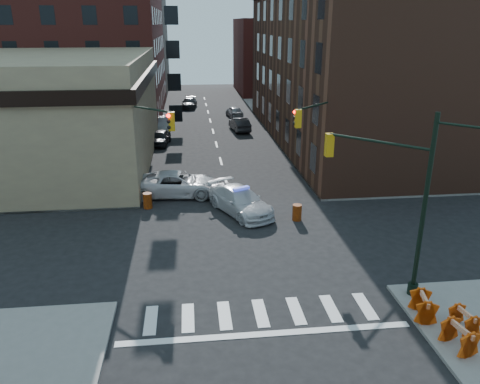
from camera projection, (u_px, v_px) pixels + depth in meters
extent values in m
plane|color=black|center=(242.00, 242.00, 25.76)|extent=(140.00, 140.00, 0.00)
cube|color=gray|center=(12.00, 127.00, 53.93)|extent=(34.00, 54.50, 0.15)
cube|color=gray|center=(394.00, 118.00, 58.72)|extent=(34.00, 54.50, 0.15)
cube|color=#928460|center=(10.00, 113.00, 37.87)|extent=(22.00, 22.00, 9.00)
cube|color=#5D221D|center=(54.00, 17.00, 57.11)|extent=(25.00, 25.00, 24.00)
cube|color=#502D20|center=(347.00, 70.00, 45.74)|extent=(14.00, 34.00, 14.00)
cube|color=brown|center=(107.00, 44.00, 79.29)|extent=(20.00, 18.00, 16.00)
cube|color=#5D221D|center=(285.00, 56.00, 79.36)|extent=(16.00, 16.00, 12.00)
cylinder|color=black|center=(424.00, 209.00, 19.16)|extent=(0.20, 0.20, 8.00)
cylinder|color=black|center=(413.00, 289.00, 20.44)|extent=(0.44, 0.44, 0.50)
cylinder|color=black|center=(378.00, 142.00, 19.63)|extent=(3.27, 3.27, 0.12)
cube|color=#BF8C0C|center=(329.00, 145.00, 21.12)|extent=(0.35, 0.35, 1.05)
sphere|color=#FF0C05|center=(332.00, 137.00, 21.16)|extent=(0.22, 0.22, 0.22)
sphere|color=black|center=(332.00, 144.00, 21.28)|extent=(0.22, 0.22, 0.22)
sphere|color=black|center=(331.00, 151.00, 21.39)|extent=(0.22, 0.22, 0.22)
cylinder|color=black|center=(470.00, 126.00, 17.23)|extent=(1.91, 1.91, 0.10)
cylinder|color=black|center=(124.00, 144.00, 29.52)|extent=(0.20, 0.20, 8.00)
cylinder|color=black|center=(129.00, 199.00, 30.80)|extent=(0.44, 0.44, 0.50)
cylinder|color=black|center=(144.00, 108.00, 27.34)|extent=(3.27, 3.27, 0.12)
cube|color=#BF8C0C|center=(172.00, 121.00, 26.19)|extent=(0.35, 0.35, 1.05)
sphere|color=#FF0C05|center=(168.00, 116.00, 25.91)|extent=(0.22, 0.22, 0.22)
sphere|color=black|center=(169.00, 122.00, 26.03)|extent=(0.22, 0.22, 0.22)
sphere|color=black|center=(169.00, 127.00, 26.14)|extent=(0.22, 0.22, 0.22)
cylinder|color=black|center=(333.00, 138.00, 30.93)|extent=(0.20, 0.20, 8.00)
cylinder|color=black|center=(329.00, 191.00, 32.21)|extent=(0.44, 0.44, 0.50)
cylinder|color=black|center=(318.00, 105.00, 28.43)|extent=(3.27, 3.27, 0.12)
cube|color=#BF8C0C|center=(298.00, 119.00, 26.95)|extent=(0.35, 0.35, 1.05)
sphere|color=#FF0C05|center=(295.00, 112.00, 26.96)|extent=(0.22, 0.22, 0.22)
sphere|color=black|center=(295.00, 118.00, 27.07)|extent=(0.22, 0.22, 0.22)
sphere|color=black|center=(295.00, 123.00, 27.18)|extent=(0.22, 0.22, 0.22)
cylinder|color=black|center=(283.00, 120.00, 50.33)|extent=(0.24, 0.24, 2.60)
sphere|color=#895313|center=(284.00, 101.00, 49.63)|extent=(3.00, 3.00, 3.00)
cylinder|color=black|center=(271.00, 108.00, 57.81)|extent=(0.24, 0.24, 2.60)
sphere|color=#895313|center=(271.00, 91.00, 57.11)|extent=(3.00, 3.00, 3.00)
imported|color=silver|center=(241.00, 201.00, 29.40)|extent=(4.37, 5.90, 1.59)
imported|color=silver|center=(177.00, 184.00, 32.38)|extent=(6.26, 3.28, 1.68)
imported|color=black|center=(160.00, 138.00, 45.95)|extent=(2.19, 4.39, 1.44)
imported|color=gray|center=(163.00, 123.00, 52.33)|extent=(1.78, 4.52, 1.46)
imported|color=black|center=(189.00, 103.00, 65.95)|extent=(2.52, 4.97, 1.38)
imported|color=black|center=(240.00, 124.00, 51.87)|extent=(2.16, 4.69, 1.49)
imported|color=#9799A0|center=(234.00, 111.00, 59.58)|extent=(2.17, 4.28, 1.40)
imported|color=black|center=(130.00, 177.00, 33.29)|extent=(0.70, 0.58, 1.66)
imported|color=black|center=(77.00, 192.00, 29.94)|extent=(1.11, 0.95, 1.97)
imported|color=black|center=(30.00, 194.00, 29.99)|extent=(0.93, 1.03, 1.68)
cylinder|color=#D9640A|center=(297.00, 212.00, 28.40)|extent=(0.73, 0.73, 0.99)
cylinder|color=orange|center=(148.00, 201.00, 30.24)|extent=(0.74, 0.74, 1.02)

